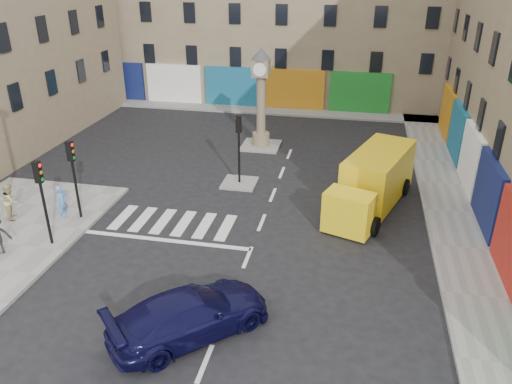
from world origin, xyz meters
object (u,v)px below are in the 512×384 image
(yellow_van, at_px, (373,181))
(pedestrian_tan, at_px, (11,201))
(navy_sedan, at_px, (190,314))
(traffic_light_left_near, at_px, (41,190))
(traffic_light_island, at_px, (239,138))
(clock_pillar, at_px, (261,92))
(pedestrian_blue, at_px, (62,202))
(traffic_light_left_far, at_px, (73,168))

(yellow_van, bearing_deg, pedestrian_tan, -144.09)
(navy_sedan, height_order, yellow_van, yellow_van)
(traffic_light_left_near, distance_m, traffic_light_island, 10.03)
(clock_pillar, xyz_separation_m, pedestrian_blue, (-6.95, -11.69, -2.58))
(traffic_light_left_far, bearing_deg, yellow_van, 17.76)
(navy_sedan, relative_size, yellow_van, 0.71)
(traffic_light_island, bearing_deg, traffic_light_left_far, -139.40)
(traffic_light_left_near, xyz_separation_m, navy_sedan, (7.47, -3.98, -1.85))
(clock_pillar, distance_m, navy_sedan, 18.03)
(pedestrian_blue, xyz_separation_m, pedestrian_tan, (-2.36, -0.38, 0.03))
(navy_sedan, height_order, pedestrian_blue, pedestrian_blue)
(traffic_light_island, distance_m, pedestrian_tan, 11.22)
(traffic_light_left_near, height_order, clock_pillar, clock_pillar)
(traffic_light_left_near, relative_size, traffic_light_island, 1.00)
(yellow_van, relative_size, pedestrian_blue, 4.54)
(traffic_light_island, relative_size, pedestrian_blue, 2.26)
(clock_pillar, relative_size, pedestrian_blue, 3.72)
(traffic_light_left_far, xyz_separation_m, navy_sedan, (7.47, -6.38, -1.85))
(pedestrian_tan, bearing_deg, traffic_light_left_far, -105.28)
(clock_pillar, distance_m, pedestrian_tan, 15.45)
(traffic_light_left_near, distance_m, clock_pillar, 15.19)
(navy_sedan, xyz_separation_m, pedestrian_tan, (-10.48, 5.71, 0.23))
(traffic_light_island, xyz_separation_m, navy_sedan, (1.17, -11.78, -1.82))
(traffic_light_left_near, distance_m, yellow_van, 14.86)
(clock_pillar, bearing_deg, traffic_light_left_near, -114.55)
(traffic_light_left_far, bearing_deg, traffic_light_island, 40.60)
(traffic_light_left_far, bearing_deg, pedestrian_blue, -155.55)
(navy_sedan, xyz_separation_m, yellow_van, (5.76, 10.62, 0.52))
(navy_sedan, height_order, pedestrian_tan, pedestrian_tan)
(traffic_light_island, xyz_separation_m, pedestrian_blue, (-6.95, -5.69, -1.62))
(traffic_light_island, distance_m, yellow_van, 7.15)
(traffic_light_left_far, distance_m, traffic_light_island, 8.30)
(traffic_light_left_far, height_order, pedestrian_tan, traffic_light_left_far)
(clock_pillar, bearing_deg, pedestrian_blue, -120.72)
(traffic_light_left_near, height_order, pedestrian_tan, traffic_light_left_near)
(clock_pillar, xyz_separation_m, pedestrian_tan, (-9.30, -12.07, -2.55))
(traffic_light_island, height_order, pedestrian_tan, traffic_light_island)
(navy_sedan, xyz_separation_m, pedestrian_blue, (-8.12, 6.09, 0.20))
(clock_pillar, bearing_deg, navy_sedan, -86.22)
(traffic_light_left_far, height_order, navy_sedan, traffic_light_left_far)
(traffic_light_left_near, xyz_separation_m, pedestrian_blue, (-0.65, 2.11, -1.65))
(yellow_van, bearing_deg, traffic_light_left_far, -143.16)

